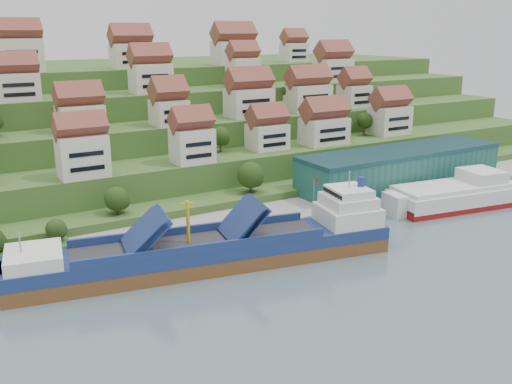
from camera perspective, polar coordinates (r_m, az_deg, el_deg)
ground at (r=116.64m, az=1.45°, el=-5.76°), size 300.00×300.00×0.00m
quay at (r=138.53m, az=5.18°, el=-1.76°), size 180.00×14.00×2.20m
hillside at (r=206.13m, az=-14.08°, el=6.47°), size 260.00×128.00×31.00m
hillside_village at (r=163.79m, az=-10.14°, el=9.15°), size 156.95×63.58×29.52m
hillside_trees at (r=147.29m, az=-11.71°, el=5.53°), size 135.93×62.90×31.80m
warehouse at (r=158.55m, az=14.26°, el=2.39°), size 60.00×15.00×10.00m
flagpole at (r=131.92m, az=5.84°, el=-0.07°), size 1.28×0.16×8.00m
cargo_ship at (r=108.40m, az=-3.77°, el=-5.79°), size 72.70×23.75×15.86m
second_ship at (r=151.62m, az=19.38°, el=-0.34°), size 34.57×16.89×9.62m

